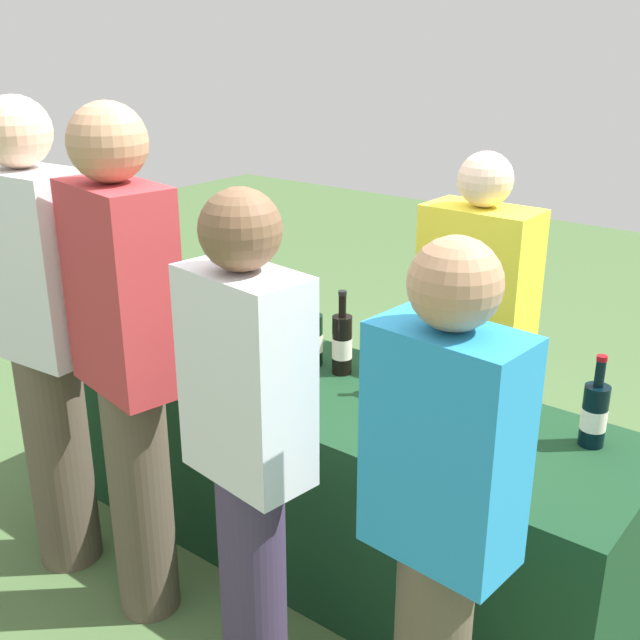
% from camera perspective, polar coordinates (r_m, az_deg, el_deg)
% --- Properties ---
extents(ground_plane, '(12.00, 12.00, 0.00)m').
position_cam_1_polar(ground_plane, '(3.27, 0.00, -16.17)').
color(ground_plane, '#476638').
extents(tasting_table, '(2.36, 0.70, 0.72)m').
position_cam_1_polar(tasting_table, '(3.06, 0.00, -10.76)').
color(tasting_table, '#14381E').
rests_on(tasting_table, ground_plane).
extents(wine_bottle_0, '(0.08, 0.08, 0.33)m').
position_cam_1_polar(wine_bottle_0, '(3.53, -11.56, 1.86)').
color(wine_bottle_0, black).
rests_on(wine_bottle_0, tasting_table).
extents(wine_bottle_1, '(0.07, 0.07, 0.31)m').
position_cam_1_polar(wine_bottle_1, '(3.07, -3.22, -0.80)').
color(wine_bottle_1, black).
rests_on(wine_bottle_1, tasting_table).
extents(wine_bottle_2, '(0.08, 0.08, 0.30)m').
position_cam_1_polar(wine_bottle_2, '(3.01, -0.53, -1.38)').
color(wine_bottle_2, black).
rests_on(wine_bottle_2, tasting_table).
extents(wine_bottle_3, '(0.08, 0.08, 0.33)m').
position_cam_1_polar(wine_bottle_3, '(2.93, 1.62, -1.74)').
color(wine_bottle_3, black).
rests_on(wine_bottle_3, tasting_table).
extents(wine_bottle_4, '(0.06, 0.06, 0.33)m').
position_cam_1_polar(wine_bottle_4, '(2.79, 6.92, -3.01)').
color(wine_bottle_4, black).
rests_on(wine_bottle_4, tasting_table).
extents(wine_bottle_5, '(0.07, 0.07, 0.31)m').
position_cam_1_polar(wine_bottle_5, '(2.64, 12.82, -5.12)').
color(wine_bottle_5, black).
rests_on(wine_bottle_5, tasting_table).
extents(wine_bottle_6, '(0.08, 0.08, 0.30)m').
position_cam_1_polar(wine_bottle_6, '(2.59, 19.39, -6.50)').
color(wine_bottle_6, black).
rests_on(wine_bottle_6, tasting_table).
extents(wine_glass_0, '(0.07, 0.07, 0.15)m').
position_cam_1_polar(wine_glass_0, '(3.35, -12.55, 0.44)').
color(wine_glass_0, silver).
rests_on(wine_glass_0, tasting_table).
extents(wine_glass_1, '(0.07, 0.07, 0.15)m').
position_cam_1_polar(wine_glass_1, '(3.24, -9.98, -0.05)').
color(wine_glass_1, silver).
rests_on(wine_glass_1, tasting_table).
extents(wine_glass_2, '(0.07, 0.07, 0.14)m').
position_cam_1_polar(wine_glass_2, '(3.11, -9.80, -1.10)').
color(wine_glass_2, silver).
rests_on(wine_glass_2, tasting_table).
extents(wine_glass_3, '(0.06, 0.06, 0.13)m').
position_cam_1_polar(wine_glass_3, '(2.76, -1.92, -3.81)').
color(wine_glass_3, silver).
rests_on(wine_glass_3, tasting_table).
extents(server_pouring, '(0.43, 0.24, 1.54)m').
position_cam_1_polar(server_pouring, '(3.13, 11.17, -1.11)').
color(server_pouring, black).
rests_on(server_pouring, ground_plane).
extents(guest_0, '(0.44, 0.27, 1.76)m').
position_cam_1_polar(guest_0, '(2.92, -19.62, -0.71)').
color(guest_0, brown).
rests_on(guest_0, ground_plane).
extents(guest_1, '(0.42, 0.28, 1.76)m').
position_cam_1_polar(guest_1, '(2.56, -13.84, -2.60)').
color(guest_1, brown).
rests_on(guest_1, ground_plane).
extents(guest_2, '(0.38, 0.24, 1.59)m').
position_cam_1_polar(guest_2, '(2.19, -5.26, -9.15)').
color(guest_2, '#3F3351').
rests_on(guest_2, ground_plane).
extents(guest_3, '(0.37, 0.22, 1.55)m').
position_cam_1_polar(guest_3, '(1.95, 8.74, -14.37)').
color(guest_3, brown).
rests_on(guest_3, ground_plane).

